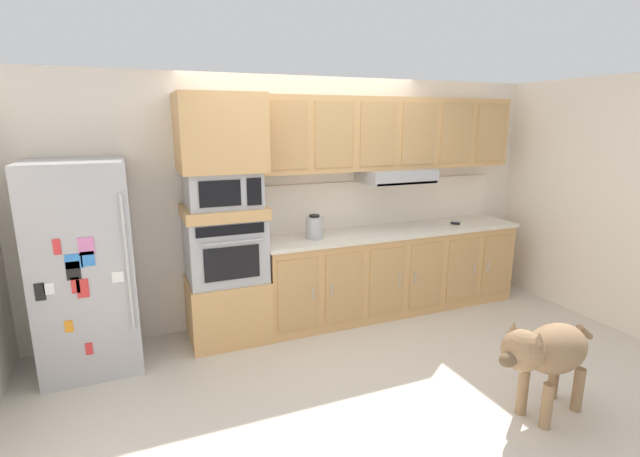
{
  "coord_description": "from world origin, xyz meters",
  "views": [
    {
      "loc": [
        -1.69,
        -3.42,
        2.07
      ],
      "look_at": [
        -0.16,
        0.28,
        1.12
      ],
      "focal_mm": 25.86,
      "sensor_mm": 36.0,
      "label": 1
    }
  ],
  "objects": [
    {
      "name": "appliance_mid_shelf",
      "position": [
        -0.92,
        0.75,
        1.25
      ],
      "size": [
        0.74,
        0.62,
        0.1
      ],
      "primitive_type": "cube",
      "color": "tan",
      "rests_on": "built_in_oven"
    },
    {
      "name": "ground_plane",
      "position": [
        0.0,
        0.0,
        0.0
      ],
      "size": [
        9.6,
        9.6,
        0.0
      ],
      "primitive_type": "plane",
      "color": "beige"
    },
    {
      "name": "backsplash_panel",
      "position": [
        0.9,
        1.04,
        1.17
      ],
      "size": [
        2.94,
        0.02,
        0.5
      ],
      "primitive_type": "cube",
      "color": "white",
      "rests_on": "countertop_slab"
    },
    {
      "name": "lower_cabinet_run",
      "position": [
        0.9,
        0.75,
        0.44
      ],
      "size": [
        2.9,
        0.63,
        0.88
      ],
      "color": "tan",
      "rests_on": "ground"
    },
    {
      "name": "dog",
      "position": [
        0.88,
        -1.34,
        0.5
      ],
      "size": [
        1.05,
        0.42,
        0.76
      ],
      "rotation": [
        0.0,
        0.0,
        -2.98
      ],
      "color": "#997551",
      "rests_on": "ground"
    },
    {
      "name": "microwave",
      "position": [
        -0.92,
        0.75,
        1.46
      ],
      "size": [
        0.64,
        0.54,
        0.32
      ],
      "color": "#A8AAAF",
      "rests_on": "appliance_mid_shelf"
    },
    {
      "name": "countertop_slab",
      "position": [
        0.9,
        0.75,
        0.9
      ],
      "size": [
        2.94,
        0.64,
        0.04
      ],
      "primitive_type": "cube",
      "color": "silver",
      "rests_on": "lower_cabinet_run"
    },
    {
      "name": "refrigerator",
      "position": [
        -2.1,
        0.68,
        0.88
      ],
      "size": [
        0.76,
        0.73,
        1.76
      ],
      "color": "#ADADB2",
      "rests_on": "ground"
    },
    {
      "name": "screwdriver",
      "position": [
        1.67,
        0.69,
        0.93
      ],
      "size": [
        0.17,
        0.17,
        0.03
      ],
      "color": "black",
      "rests_on": "countertop_slab"
    },
    {
      "name": "back_kitchen_wall",
      "position": [
        0.0,
        1.11,
        1.25
      ],
      "size": [
        6.2,
        0.12,
        2.5
      ],
      "primitive_type": "cube",
      "color": "silver",
      "rests_on": "ground"
    },
    {
      "name": "upper_cabinet_with_hood",
      "position": [
        0.9,
        0.87,
        1.9
      ],
      "size": [
        2.9,
        0.48,
        0.88
      ],
      "color": "tan",
      "rests_on": "backsplash_panel"
    },
    {
      "name": "electric_kettle",
      "position": [
        -0.04,
        0.7,
        1.03
      ],
      "size": [
        0.17,
        0.17,
        0.24
      ],
      "color": "#A8AAAF",
      "rests_on": "countertop_slab"
    },
    {
      "name": "appliance_upper_cabinet",
      "position": [
        -0.92,
        0.75,
        1.96
      ],
      "size": [
        0.74,
        0.62,
        0.68
      ],
      "primitive_type": "cube",
      "color": "tan",
      "rests_on": "microwave"
    },
    {
      "name": "side_panel_right",
      "position": [
        2.8,
        0.0,
        1.25
      ],
      "size": [
        0.12,
        7.1,
        2.5
      ],
      "primitive_type": "cube",
      "color": "white",
      "rests_on": "ground"
    },
    {
      "name": "oven_base_cabinet",
      "position": [
        -0.92,
        0.75,
        0.3
      ],
      "size": [
        0.74,
        0.62,
        0.6
      ],
      "primitive_type": "cube",
      "color": "tan",
      "rests_on": "ground"
    },
    {
      "name": "built_in_oven",
      "position": [
        -0.92,
        0.75,
        0.9
      ],
      "size": [
        0.7,
        0.62,
        0.6
      ],
      "color": "#A8AAAF",
      "rests_on": "oven_base_cabinet"
    }
  ]
}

